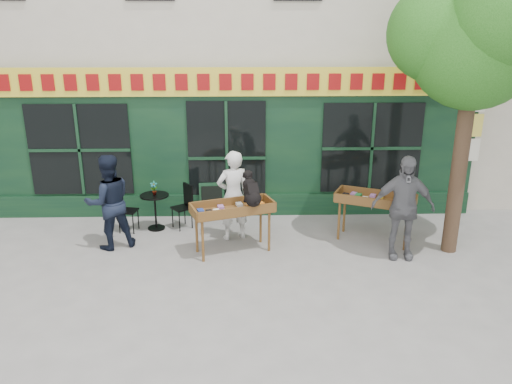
# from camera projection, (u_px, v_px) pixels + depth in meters

# --- Properties ---
(ground) EXTENTS (80.00, 80.00, 0.00)m
(ground) POSITION_uv_depth(u_px,v_px,m) (225.00, 260.00, 9.22)
(ground) COLOR slate
(ground) RESTS_ON ground
(street_tree) EXTENTS (3.05, 2.90, 5.60)m
(street_tree) POSITION_uv_depth(u_px,v_px,m) (479.00, 26.00, 8.39)
(street_tree) COLOR #382619
(street_tree) RESTS_ON ground
(book_cart_center) EXTENTS (1.62, 1.08, 0.99)m
(book_cart_center) POSITION_uv_depth(u_px,v_px,m) (233.00, 211.00, 9.31)
(book_cart_center) COLOR brown
(book_cart_center) RESTS_ON ground
(dog) EXTENTS (0.52, 0.68, 0.60)m
(dog) POSITION_uv_depth(u_px,v_px,m) (251.00, 188.00, 9.12)
(dog) COLOR black
(dog) RESTS_ON book_cart_center
(woman) EXTENTS (0.77, 0.63, 1.82)m
(woman) POSITION_uv_depth(u_px,v_px,m) (233.00, 195.00, 9.90)
(woman) COLOR silver
(woman) RESTS_ON ground
(book_cart_right) EXTENTS (1.62, 1.19, 0.99)m
(book_cart_right) POSITION_uv_depth(u_px,v_px,m) (375.00, 202.00, 9.81)
(book_cart_right) COLOR brown
(book_cart_right) RESTS_ON ground
(man_right) EXTENTS (1.18, 0.57, 1.94)m
(man_right) POSITION_uv_depth(u_px,v_px,m) (403.00, 208.00, 9.05)
(man_right) COLOR #5E5E63
(man_right) RESTS_ON ground
(bistro_table) EXTENTS (0.60, 0.60, 0.76)m
(bistro_table) POSITION_uv_depth(u_px,v_px,m) (155.00, 205.00, 10.47)
(bistro_table) COLOR black
(bistro_table) RESTS_ON ground
(bistro_chair_left) EXTENTS (0.42, 0.41, 0.95)m
(bistro_chair_left) POSITION_uv_depth(u_px,v_px,m) (123.00, 206.00, 10.36)
(bistro_chair_left) COLOR black
(bistro_chair_left) RESTS_ON ground
(bistro_chair_right) EXTENTS (0.51, 0.51, 0.95)m
(bistro_chair_right) POSITION_uv_depth(u_px,v_px,m) (185.00, 202.00, 10.58)
(bistro_chair_right) COLOR black
(bistro_chair_right) RESTS_ON ground
(potted_plant) EXTENTS (0.16, 0.12, 0.29)m
(potted_plant) POSITION_uv_depth(u_px,v_px,m) (154.00, 188.00, 10.35)
(potted_plant) COLOR gray
(potted_plant) RESTS_ON bistro_table
(man_left) EXTENTS (1.12, 1.02, 1.85)m
(man_left) POSITION_uv_depth(u_px,v_px,m) (109.00, 202.00, 9.48)
(man_left) COLOR black
(man_left) RESTS_ON ground
(chalkboard) EXTENTS (0.58, 0.25, 0.79)m
(chalkboard) POSITION_uv_depth(u_px,v_px,m) (212.00, 201.00, 11.16)
(chalkboard) COLOR black
(chalkboard) RESTS_ON ground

